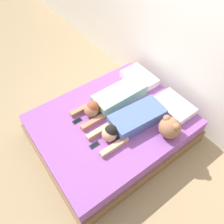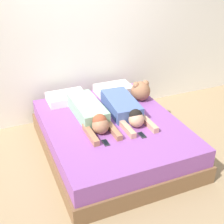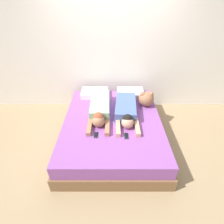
{
  "view_description": "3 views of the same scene",
  "coord_description": "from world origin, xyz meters",
  "px_view_note": "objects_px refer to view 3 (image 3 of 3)",
  "views": [
    {
      "loc": [
        1.51,
        -1.11,
        2.85
      ],
      "look_at": [
        0.0,
        0.0,
        0.61
      ],
      "focal_mm": 35.0,
      "sensor_mm": 36.0,
      "label": 1
    },
    {
      "loc": [
        -1.36,
        -3.2,
        2.5
      ],
      "look_at": [
        0.0,
        0.0,
        0.61
      ],
      "focal_mm": 50.0,
      "sensor_mm": 36.0,
      "label": 2
    },
    {
      "loc": [
        -0.01,
        -2.4,
        2.3
      ],
      "look_at": [
        0.0,
        0.0,
        0.61
      ],
      "focal_mm": 28.0,
      "sensor_mm": 36.0,
      "label": 3
    }
  ],
  "objects_px": {
    "person_right": "(126,110)",
    "pillow_head_left": "(94,93)",
    "bed": "(112,129)",
    "person_left": "(99,109)",
    "cell_phone_right": "(126,136)",
    "plush_toy": "(146,99)",
    "cell_phone_left": "(96,135)",
    "pillow_head_right": "(130,93)"
  },
  "relations": [
    {
      "from": "pillow_head_left",
      "to": "plush_toy",
      "type": "height_order",
      "value": "plush_toy"
    },
    {
      "from": "person_right",
      "to": "cell_phone_right",
      "type": "height_order",
      "value": "person_right"
    },
    {
      "from": "pillow_head_right",
      "to": "person_left",
      "type": "height_order",
      "value": "person_left"
    },
    {
      "from": "cell_phone_right",
      "to": "bed",
      "type": "bearing_deg",
      "value": 115.92
    },
    {
      "from": "bed",
      "to": "cell_phone_left",
      "type": "distance_m",
      "value": 0.54
    },
    {
      "from": "bed",
      "to": "pillow_head_right",
      "type": "xyz_separation_m",
      "value": [
        0.37,
        0.82,
        0.29
      ]
    },
    {
      "from": "bed",
      "to": "plush_toy",
      "type": "height_order",
      "value": "plush_toy"
    },
    {
      "from": "cell_phone_right",
      "to": "pillow_head_right",
      "type": "bearing_deg",
      "value": 82.52
    },
    {
      "from": "plush_toy",
      "to": "pillow_head_left",
      "type": "bearing_deg",
      "value": 159.51
    },
    {
      "from": "pillow_head_left",
      "to": "person_left",
      "type": "relative_size",
      "value": 0.47
    },
    {
      "from": "cell_phone_left",
      "to": "pillow_head_left",
      "type": "bearing_deg",
      "value": 95.48
    },
    {
      "from": "plush_toy",
      "to": "pillow_head_right",
      "type": "bearing_deg",
      "value": 125.01
    },
    {
      "from": "cell_phone_left",
      "to": "cell_phone_right",
      "type": "height_order",
      "value": "same"
    },
    {
      "from": "person_left",
      "to": "cell_phone_right",
      "type": "height_order",
      "value": "person_left"
    },
    {
      "from": "person_right",
      "to": "person_left",
      "type": "bearing_deg",
      "value": 174.65
    },
    {
      "from": "person_right",
      "to": "cell_phone_right",
      "type": "relative_size",
      "value": 8.21
    },
    {
      "from": "pillow_head_left",
      "to": "cell_phone_left",
      "type": "relative_size",
      "value": 4.09
    },
    {
      "from": "pillow_head_left",
      "to": "pillow_head_right",
      "type": "height_order",
      "value": "same"
    },
    {
      "from": "person_left",
      "to": "cell_phone_left",
      "type": "bearing_deg",
      "value": -92.77
    },
    {
      "from": "pillow_head_right",
      "to": "person_right",
      "type": "bearing_deg",
      "value": -101.05
    },
    {
      "from": "pillow_head_left",
      "to": "person_right",
      "type": "xyz_separation_m",
      "value": [
        0.61,
        -0.69,
        0.03
      ]
    },
    {
      "from": "pillow_head_left",
      "to": "plush_toy",
      "type": "bearing_deg",
      "value": -20.49
    },
    {
      "from": "person_right",
      "to": "pillow_head_left",
      "type": "bearing_deg",
      "value": 131.7
    },
    {
      "from": "cell_phone_left",
      "to": "person_right",
      "type": "bearing_deg",
      "value": 47.4
    },
    {
      "from": "pillow_head_right",
      "to": "cell_phone_left",
      "type": "distance_m",
      "value": 1.38
    },
    {
      "from": "cell_phone_right",
      "to": "plush_toy",
      "type": "xyz_separation_m",
      "value": [
        0.43,
        0.87,
        0.14
      ]
    },
    {
      "from": "bed",
      "to": "plush_toy",
      "type": "bearing_deg",
      "value": 34.47
    },
    {
      "from": "plush_toy",
      "to": "cell_phone_right",
      "type": "bearing_deg",
      "value": -116.25
    },
    {
      "from": "pillow_head_left",
      "to": "person_left",
      "type": "xyz_separation_m",
      "value": [
        0.15,
        -0.64,
        0.04
      ]
    },
    {
      "from": "person_right",
      "to": "cell_phone_left",
      "type": "bearing_deg",
      "value": -132.6
    },
    {
      "from": "pillow_head_right",
      "to": "bed",
      "type": "bearing_deg",
      "value": -114.58
    },
    {
      "from": "pillow_head_left",
      "to": "pillow_head_right",
      "type": "xyz_separation_m",
      "value": [
        0.75,
        0.0,
        0.0
      ]
    },
    {
      "from": "bed",
      "to": "person_left",
      "type": "distance_m",
      "value": 0.43
    },
    {
      "from": "bed",
      "to": "person_left",
      "type": "height_order",
      "value": "person_left"
    },
    {
      "from": "person_right",
      "to": "plush_toy",
      "type": "relative_size",
      "value": 3.68
    },
    {
      "from": "person_left",
      "to": "plush_toy",
      "type": "distance_m",
      "value": 0.91
    },
    {
      "from": "person_right",
      "to": "plush_toy",
      "type": "height_order",
      "value": "plush_toy"
    },
    {
      "from": "person_left",
      "to": "person_right",
      "type": "bearing_deg",
      "value": -5.35
    },
    {
      "from": "pillow_head_left",
      "to": "person_left",
      "type": "bearing_deg",
      "value": -77.25
    },
    {
      "from": "bed",
      "to": "pillow_head_left",
      "type": "height_order",
      "value": "pillow_head_left"
    },
    {
      "from": "person_left",
      "to": "cell_phone_left",
      "type": "xyz_separation_m",
      "value": [
        -0.03,
        -0.58,
        -0.09
      ]
    },
    {
      "from": "bed",
      "to": "pillow_head_left",
      "type": "bearing_deg",
      "value": 114.58
    }
  ]
}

